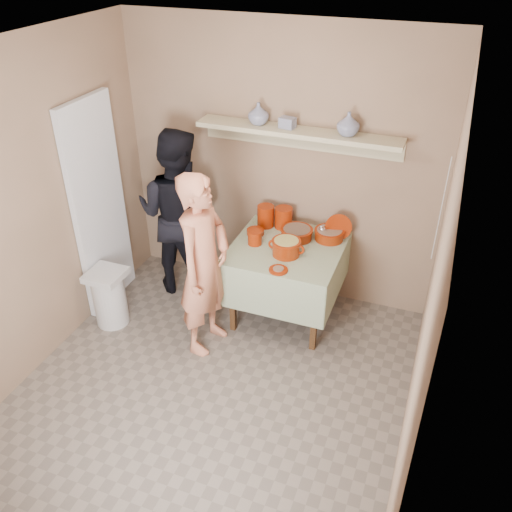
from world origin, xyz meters
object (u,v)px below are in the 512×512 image
at_px(person_helper, 178,213).
at_px(serving_table, 287,258).
at_px(cazuela_rice, 286,246).
at_px(person_cook, 204,265).
at_px(trash_bin, 110,297).

bearing_deg(person_helper, serving_table, 171.16).
bearing_deg(serving_table, cazuela_rice, -77.54).
bearing_deg(cazuela_rice, person_cook, -138.80).
bearing_deg(person_cook, person_helper, 47.11).
bearing_deg(serving_table, trash_bin, -155.36).
distance_m(person_cook, cazuela_rice, 0.74).
bearing_deg(person_cook, serving_table, -33.99).
bearing_deg(trash_bin, serving_table, 24.64).
xyz_separation_m(person_cook, serving_table, (0.53, 0.62, -0.18)).
xyz_separation_m(person_helper, serving_table, (1.14, -0.10, -0.20)).
bearing_deg(serving_table, person_cook, -130.27).
bearing_deg(trash_bin, person_helper, 66.22).
height_order(cazuela_rice, trash_bin, cazuela_rice).
height_order(person_cook, cazuela_rice, person_cook).
bearing_deg(cazuela_rice, trash_bin, -160.14).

